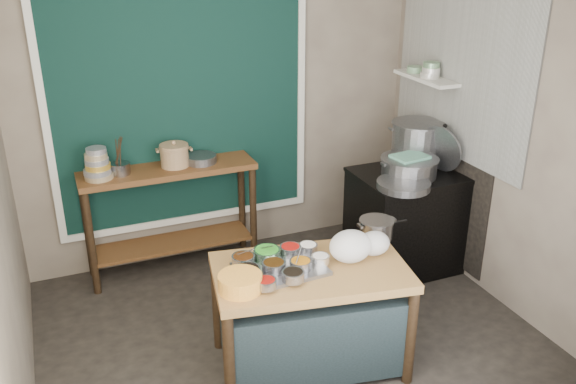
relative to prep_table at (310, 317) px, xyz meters
name	(u,v)px	position (x,y,z in m)	size (l,w,h in m)	color
floor	(288,335)	(-0.01, 0.36, -0.39)	(3.50, 3.00, 0.02)	#2C2722
back_wall	(221,101)	(-0.01, 1.87, 1.02)	(3.50, 0.02, 2.80)	#7B6F5E
right_wall	(503,126)	(1.75, 0.36, 1.02)	(0.02, 3.00, 2.80)	#7B6F5E
curtain_panel	(183,112)	(-0.36, 1.83, 0.98)	(2.10, 0.02, 1.90)	black
curtain_frame	(183,113)	(-0.36, 1.82, 0.98)	(2.22, 0.03, 2.02)	beige
tile_panel	(462,53)	(1.72, 0.91, 1.48)	(0.02, 1.70, 1.70)	#B2B2AA
soot_patch	(441,182)	(1.73, 1.01, 0.32)	(0.01, 1.30, 1.30)	black
wall_shelf	(426,78)	(1.62, 1.21, 1.23)	(0.22, 0.70, 0.03)	beige
prep_table	(310,317)	(0.00, 0.00, 0.00)	(1.25, 0.72, 0.75)	olive
back_counter	(172,219)	(-0.56, 1.64, 0.10)	(1.45, 0.40, 0.95)	brown
stove_block	(407,222)	(1.34, 0.91, 0.05)	(0.90, 0.68, 0.85)	black
stove_top	(411,175)	(1.34, 0.91, 0.49)	(0.92, 0.69, 0.03)	black
condiment_tray	(280,269)	(-0.19, 0.05, 0.39)	(0.55, 0.39, 0.02)	gray
condiment_bowls	(276,263)	(-0.21, 0.06, 0.43)	(0.63, 0.47, 0.07)	gray
yellow_basin	(240,283)	(-0.50, -0.07, 0.43)	(0.27, 0.27, 0.10)	orange
saucepan	(376,229)	(0.61, 0.22, 0.44)	(0.25, 0.25, 0.14)	gray
plastic_bag_a	(350,246)	(0.28, -0.01, 0.48)	(0.29, 0.24, 0.21)	white
plastic_bag_b	(374,243)	(0.47, 0.01, 0.46)	(0.22, 0.18, 0.16)	white
bowl_stack	(97,165)	(-1.12, 1.61, 0.68)	(0.22, 0.22, 0.25)	tan
utensil_cup	(121,169)	(-0.94, 1.63, 0.62)	(0.16, 0.16, 0.09)	gray
ceramic_crock	(175,156)	(-0.49, 1.65, 0.66)	(0.25, 0.25, 0.17)	#8F6F4E
wide_bowl	(201,159)	(-0.27, 1.65, 0.61)	(0.26, 0.26, 0.07)	gray
stock_pot	(417,143)	(1.52, 1.12, 0.69)	(0.47, 0.47, 0.37)	gray
pot_lid	(441,148)	(1.58, 0.86, 0.71)	(0.41, 0.41, 0.02)	gray
steamer	(409,167)	(1.28, 0.87, 0.58)	(0.49, 0.49, 0.16)	gray
green_cloth	(410,157)	(1.28, 0.87, 0.67)	(0.28, 0.21, 0.02)	#62AB93
shallow_pan	(404,185)	(1.10, 0.66, 0.53)	(0.42, 0.42, 0.06)	gray
shelf_bowl_stack	(431,70)	(1.62, 1.16, 1.30)	(0.16, 0.16, 0.13)	silver
shelf_bowl_green	(415,69)	(1.62, 1.39, 1.27)	(0.14, 0.14, 0.05)	gray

